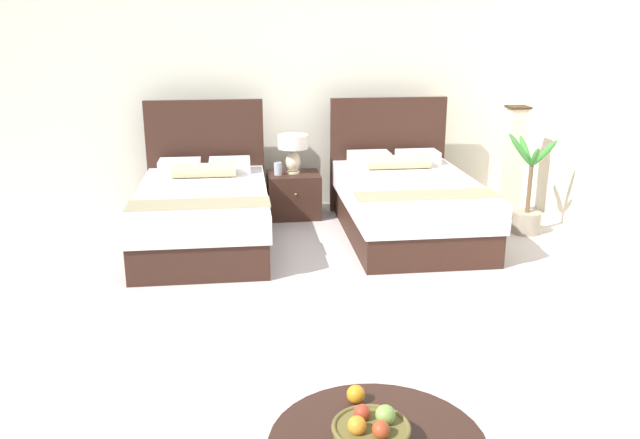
# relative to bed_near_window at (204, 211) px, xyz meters

# --- Properties ---
(ground_plane) EXTENTS (9.25, 9.91, 0.02)m
(ground_plane) POSITION_rel_bed_near_window_xyz_m (1.01, -1.86, -0.33)
(ground_plane) COLOR beige
(wall_back) EXTENTS (9.25, 0.12, 2.58)m
(wall_back) POSITION_rel_bed_near_window_xyz_m (1.01, 1.29, 0.98)
(wall_back) COLOR silver
(wall_back) RESTS_ON ground
(bed_near_window) EXTENTS (1.26, 2.08, 1.27)m
(bed_near_window) POSITION_rel_bed_near_window_xyz_m (0.00, 0.00, 0.00)
(bed_near_window) COLOR #361E16
(bed_near_window) RESTS_ON ground
(bed_near_corner) EXTENTS (1.31, 2.07, 1.27)m
(bed_near_corner) POSITION_rel_bed_near_window_xyz_m (2.02, -0.00, 0.01)
(bed_near_corner) COLOR #361E16
(bed_near_corner) RESTS_ON ground
(nightstand) EXTENTS (0.57, 0.49, 0.48)m
(nightstand) POSITION_rel_bed_near_window_xyz_m (0.95, 0.77, -0.07)
(nightstand) COLOR #361E16
(nightstand) RESTS_ON ground
(table_lamp) EXTENTS (0.33, 0.33, 0.42)m
(table_lamp) POSITION_rel_bed_near_window_xyz_m (0.95, 0.79, 0.45)
(table_lamp) COLOR beige
(table_lamp) RESTS_ON nightstand
(vase) EXTENTS (0.08, 0.08, 0.14)m
(vase) POSITION_rel_bed_near_window_xyz_m (0.78, 0.73, 0.24)
(vase) COLOR #B0B3C3
(vase) RESTS_ON nightstand
(fruit_bowl) EXTENTS (0.32, 0.32, 0.16)m
(fruit_bowl) POSITION_rel_bed_near_window_xyz_m (0.82, -3.99, 0.20)
(fruit_bowl) COLOR brown
(fruit_bowl) RESTS_ON coffee_table
(loose_orange) EXTENTS (0.08, 0.08, 0.08)m
(loose_orange) POSITION_rel_bed_near_window_xyz_m (0.82, -3.67, 0.18)
(loose_orange) COLOR orange
(loose_orange) RESTS_ON coffee_table
(floor_lamp_corner) EXTENTS (0.22, 0.22, 1.22)m
(floor_lamp_corner) POSITION_rel_bed_near_window_xyz_m (3.30, 0.43, 0.29)
(floor_lamp_corner) COLOR #3B2515
(floor_lamp_corner) RESTS_ON ground
(potted_palm) EXTENTS (0.52, 0.48, 1.04)m
(potted_palm) POSITION_rel_bed_near_window_xyz_m (3.24, -0.13, -0.04)
(potted_palm) COLOR gray
(potted_palm) RESTS_ON ground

